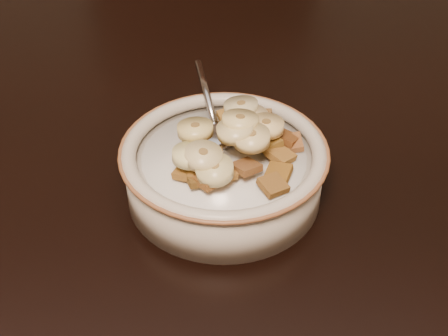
{
  "coord_description": "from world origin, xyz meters",
  "views": [
    {
      "loc": [
        0.19,
        -0.4,
        1.13
      ],
      "look_at": [
        0.19,
        0.02,
        0.78
      ],
      "focal_mm": 50.0,
      "sensor_mm": 36.0,
      "label": 1
    }
  ],
  "objects_px": {
    "cereal_bowl": "(224,176)",
    "spoon": "(218,135)",
    "chair": "(209,95)",
    "table": "(17,227)"
  },
  "relations": [
    {
      "from": "table",
      "to": "cereal_bowl",
      "type": "distance_m",
      "value": 0.19
    },
    {
      "from": "cereal_bowl",
      "to": "chair",
      "type": "bearing_deg",
      "value": 93.14
    },
    {
      "from": "table",
      "to": "chair",
      "type": "xyz_separation_m",
      "value": [
        0.16,
        0.54,
        -0.21
      ]
    },
    {
      "from": "table",
      "to": "spoon",
      "type": "distance_m",
      "value": 0.2
    },
    {
      "from": "table",
      "to": "spoon",
      "type": "height_order",
      "value": "spoon"
    },
    {
      "from": "cereal_bowl",
      "to": "spoon",
      "type": "height_order",
      "value": "spoon"
    },
    {
      "from": "table",
      "to": "chair",
      "type": "bearing_deg",
      "value": 72.88
    },
    {
      "from": "cereal_bowl",
      "to": "spoon",
      "type": "distance_m",
      "value": 0.04
    },
    {
      "from": "chair",
      "to": "cereal_bowl",
      "type": "height_order",
      "value": "chair"
    },
    {
      "from": "table",
      "to": "chair",
      "type": "relative_size",
      "value": 1.34
    }
  ]
}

